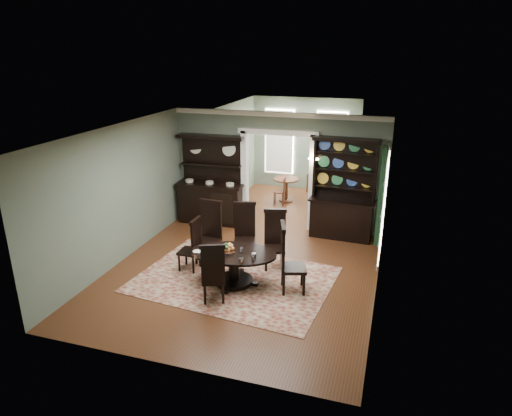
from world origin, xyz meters
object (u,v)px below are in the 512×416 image
(sideboard, at_px, (211,193))
(parlor_table, at_px, (286,186))
(welsh_dresser, at_px, (343,202))
(dining_table, at_px, (234,262))

(sideboard, bearing_deg, parlor_table, 54.06)
(welsh_dresser, bearing_deg, parlor_table, 133.73)
(sideboard, xyz_separation_m, parlor_table, (1.52, 2.27, -0.35))
(dining_table, height_order, sideboard, sideboard)
(sideboard, bearing_deg, welsh_dresser, -2.10)
(dining_table, relative_size, welsh_dresser, 0.74)
(dining_table, relative_size, parlor_table, 2.33)
(sideboard, distance_m, parlor_table, 2.75)
(dining_table, bearing_deg, sideboard, 113.18)
(sideboard, height_order, parlor_table, sideboard)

